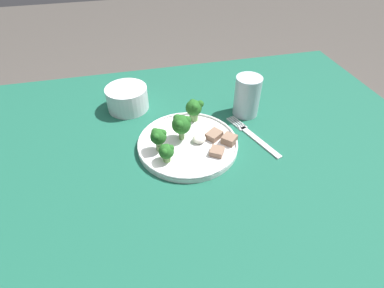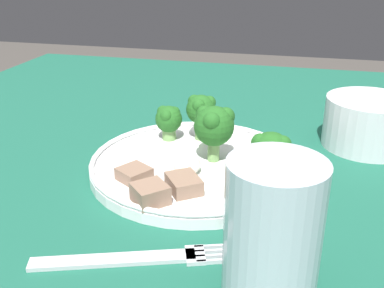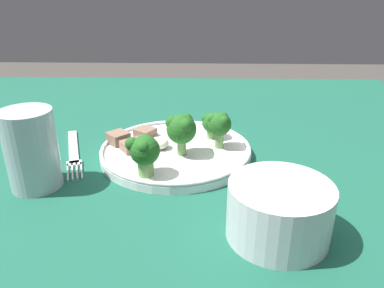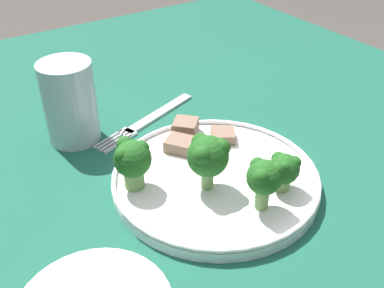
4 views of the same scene
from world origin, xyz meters
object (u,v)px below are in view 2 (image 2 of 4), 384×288
Objects in this scene: cream_bowl at (369,124)px; dinner_plate at (195,164)px; drinking_glass at (272,241)px; fork at (144,258)px.

dinner_plate is at bearing -57.70° from cream_bowl.
drinking_glass reaches higher than cream_bowl.
cream_bowl is at bearing 162.13° from drinking_glass.
dinner_plate reaches higher than fork.
drinking_glass is at bearing 80.72° from fork.
cream_bowl is 1.04× the size of drinking_glass.
drinking_glass is (0.19, 0.10, 0.04)m from dinner_plate.
dinner_plate is 0.17m from fork.
drinking_glass reaches higher than fork.
cream_bowl is 0.34m from drinking_glass.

